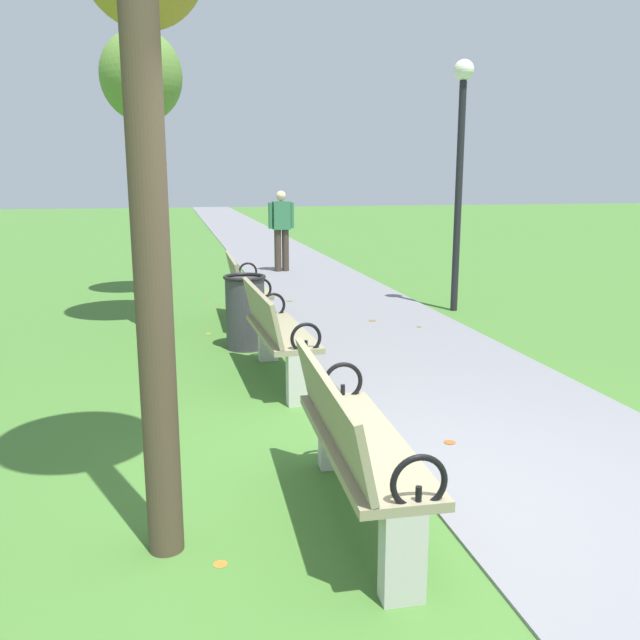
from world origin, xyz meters
TOP-DOWN VIEW (x-y plane):
  - ground_plane at (0.00, 0.00)m, footprint 80.00×80.00m
  - paved_walkway at (1.13, 18.00)m, footprint 2.27×44.00m
  - park_bench_1 at (-0.50, -0.09)m, footprint 0.52×1.61m
  - park_bench_2 at (-0.50, 2.68)m, footprint 0.52×1.61m
  - park_bench_3 at (-0.50, 5.28)m, footprint 0.49×1.61m
  - tree_3 at (-1.76, 7.53)m, footprint 1.23×1.23m
  - pedestrian_walking at (0.77, 10.04)m, footprint 0.53×0.24m
  - trash_bin at (-0.65, 3.98)m, footprint 0.48×0.48m
  - lamp_post at (2.57, 5.52)m, footprint 0.28×0.28m
  - scattered_leaves at (0.11, 4.50)m, footprint 3.00×7.75m

SIDE VIEW (x-z plane):
  - ground_plane at x=0.00m, z-range 0.00..0.00m
  - paved_walkway at x=1.13m, z-range 0.00..0.02m
  - scattered_leaves at x=0.11m, z-range 0.00..0.03m
  - trash_bin at x=-0.65m, z-range 0.00..0.84m
  - park_bench_1 at x=-0.50m, z-range 0.04..0.93m
  - park_bench_2 at x=-0.50m, z-range 0.04..0.93m
  - park_bench_3 at x=-0.50m, z-range 0.04..0.93m
  - pedestrian_walking at x=0.77m, z-range 0.12..1.74m
  - lamp_post at x=2.57m, z-range 0.57..4.05m
  - tree_3 at x=-1.76m, z-range 1.27..5.35m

